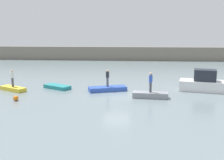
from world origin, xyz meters
TOP-DOWN VIEW (x-y plane):
  - ground_plane at (0.00, 0.00)m, footprint 120.00×120.00m
  - embankment_wall at (0.00, 29.17)m, footprint 80.00×1.20m
  - motorboat at (9.03, 2.20)m, footprint 6.32×3.33m
  - rowboat_yellow at (-10.42, 0.98)m, footprint 3.06×2.31m
  - rowboat_teal at (-6.29, 2.27)m, footprint 3.08×2.44m
  - rowboat_blue at (-1.00, 1.54)m, footprint 3.91×2.38m
  - rowboat_grey at (3.05, -0.88)m, footprint 3.19×1.30m
  - person_white_shirt at (-10.42, 0.98)m, footprint 0.32×0.32m
  - person_blue_shirt at (3.05, -0.88)m, footprint 0.32×0.32m
  - person_dark_shirt at (-1.00, 1.54)m, footprint 0.32×0.32m
  - mooring_buoy at (-8.47, -2.80)m, footprint 0.45×0.45m

SIDE VIEW (x-z plane):
  - ground_plane at x=0.00m, z-range 0.00..0.00m
  - rowboat_teal at x=-6.29m, z-range 0.00..0.36m
  - rowboat_yellow at x=-10.42m, z-range 0.00..0.38m
  - rowboat_blue at x=-1.00m, z-range 0.00..0.43m
  - mooring_buoy at x=-8.47m, z-range 0.00..0.45m
  - rowboat_grey at x=3.05m, z-range 0.00..0.51m
  - motorboat at x=9.03m, z-range -0.33..1.82m
  - embankment_wall at x=0.00m, z-range 0.00..2.66m
  - person_white_shirt at x=-10.42m, z-range 0.48..2.21m
  - person_dark_shirt at x=-1.00m, z-range 0.53..2.25m
  - person_blue_shirt at x=3.05m, z-range 0.62..2.39m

